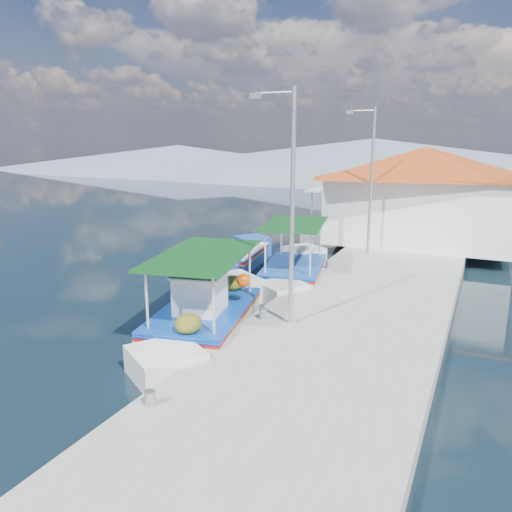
% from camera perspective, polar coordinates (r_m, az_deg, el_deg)
% --- Properties ---
extents(ground, '(160.00, 160.00, 0.00)m').
position_cam_1_polar(ground, '(14.27, -16.92, -9.03)').
color(ground, black).
rests_on(ground, ground).
extents(quay, '(5.00, 44.00, 0.50)m').
position_cam_1_polar(quay, '(16.76, 13.10, -4.51)').
color(quay, '#A09D96').
rests_on(quay, ground).
extents(bollards, '(0.20, 17.20, 0.30)m').
position_cam_1_polar(bollards, '(16.48, 5.46, -3.06)').
color(bollards, '#A5A8AD').
rests_on(bollards, quay).
extents(main_caique, '(3.22, 7.45, 2.51)m').
position_cam_1_polar(main_caique, '(14.05, -5.67, -6.74)').
color(main_caique, white).
rests_on(main_caique, ground).
extents(caique_green_canopy, '(2.88, 6.59, 2.51)m').
position_cam_1_polar(caique_green_canopy, '(18.77, 4.51, -1.87)').
color(caique_green_canopy, white).
rests_on(caique_green_canopy, ground).
extents(caique_blue_hull, '(2.38, 6.14, 1.10)m').
position_cam_1_polar(caique_blue_hull, '(21.11, -2.07, -0.34)').
color(caique_blue_hull, '#1C4AAA').
rests_on(caique_blue_hull, ground).
extents(caique_far, '(2.61, 8.27, 2.90)m').
position_cam_1_polar(caique_far, '(28.31, 9.49, 3.51)').
color(caique_far, white).
rests_on(caique_far, ground).
extents(harbor_building, '(10.49, 10.49, 4.40)m').
position_cam_1_polar(harbor_building, '(24.96, 18.53, 6.89)').
color(harbor_building, white).
rests_on(harbor_building, quay).
extents(lamp_post_near, '(1.21, 0.14, 6.00)m').
position_cam_1_polar(lamp_post_near, '(12.61, 3.80, 6.77)').
color(lamp_post_near, '#A5A8AD').
rests_on(lamp_post_near, quay).
extents(lamp_post_far, '(1.21, 0.14, 6.00)m').
position_cam_1_polar(lamp_post_far, '(21.21, 12.83, 9.14)').
color(lamp_post_far, '#A5A8AD').
rests_on(lamp_post_far, quay).
extents(mountain_ridge, '(171.40, 96.00, 5.50)m').
position_cam_1_polar(mountain_ridge, '(65.79, 23.23, 9.47)').
color(mountain_ridge, slate).
rests_on(mountain_ridge, ground).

